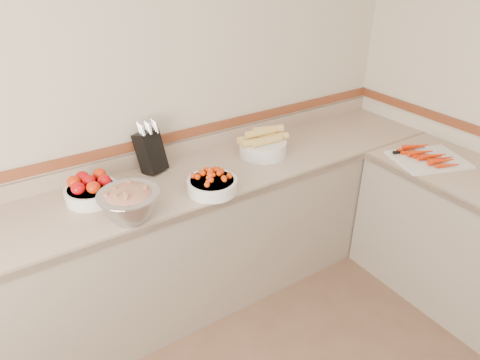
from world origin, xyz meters
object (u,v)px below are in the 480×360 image
knife_block (150,151)px  tomato_bowl (91,189)px  corn_bowl (263,144)px  rhubarb_bowl (130,202)px  cutting_board (428,157)px  cherry_tomato_bowl (212,183)px

knife_block → tomato_bowl: size_ratio=1.16×
corn_bowl → rhubarb_bowl: 1.04m
tomato_bowl → cutting_board: 2.10m
corn_bowl → rhubarb_bowl: (-1.01, -0.24, 0.02)m
cutting_board → tomato_bowl: bearing=160.3°
cherry_tomato_bowl → corn_bowl: bearing=24.4°
cherry_tomato_bowl → cutting_board: 1.44m
cherry_tomato_bowl → cutting_board: (1.38, -0.42, -0.03)m
knife_block → cutting_board: knife_block is taller
knife_block → tomato_bowl: knife_block is taller
tomato_bowl → cherry_tomato_bowl: bearing=-25.8°
tomato_bowl → cherry_tomato_bowl: cherry_tomato_bowl is taller
tomato_bowl → corn_bowl: size_ratio=0.82×
cherry_tomato_bowl → rhubarb_bowl: rhubarb_bowl is taller
cherry_tomato_bowl → cutting_board: cherry_tomato_bowl is taller
rhubarb_bowl → cutting_board: size_ratio=0.60×
cutting_board → rhubarb_bowl: bearing=167.5°
rhubarb_bowl → cherry_tomato_bowl: bearing=0.8°
cherry_tomato_bowl → corn_bowl: 0.58m
knife_block → cherry_tomato_bowl: knife_block is taller
tomato_bowl → rhubarb_bowl: 0.32m
cherry_tomato_bowl → rhubarb_bowl: (-0.48, -0.01, 0.04)m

